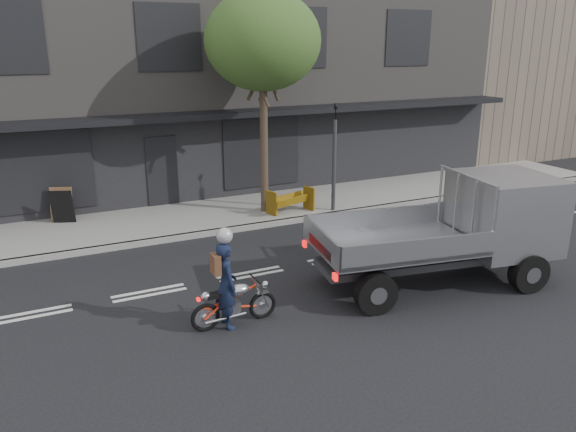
% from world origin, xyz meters
% --- Properties ---
extents(ground, '(80.00, 80.00, 0.00)m').
position_xyz_m(ground, '(0.00, 0.00, 0.00)').
color(ground, black).
rests_on(ground, ground).
extents(sidewalk, '(32.00, 3.20, 0.15)m').
position_xyz_m(sidewalk, '(0.00, 4.70, 0.07)').
color(sidewalk, gray).
rests_on(sidewalk, ground).
extents(kerb, '(32.00, 0.20, 0.15)m').
position_xyz_m(kerb, '(0.00, 3.10, 0.07)').
color(kerb, gray).
rests_on(kerb, ground).
extents(building_main, '(26.00, 10.00, 8.00)m').
position_xyz_m(building_main, '(0.00, 11.30, 4.00)').
color(building_main, slate).
rests_on(building_main, ground).
extents(building_neighbour, '(14.00, 10.00, 10.00)m').
position_xyz_m(building_neighbour, '(20.00, 11.30, 5.00)').
color(building_neighbour, brown).
rests_on(building_neighbour, ground).
extents(street_tree, '(3.40, 3.40, 6.74)m').
position_xyz_m(street_tree, '(2.20, 4.20, 5.28)').
color(street_tree, '#382B21').
rests_on(street_tree, ground).
extents(traffic_light_pole, '(0.12, 0.12, 3.50)m').
position_xyz_m(traffic_light_pole, '(4.20, 3.35, 1.65)').
color(traffic_light_pole, '#2D2D30').
rests_on(traffic_light_pole, ground).
extents(motorcycle, '(1.76, 0.51, 0.91)m').
position_xyz_m(motorcycle, '(-1.20, -2.14, 0.47)').
color(motorcycle, black).
rests_on(motorcycle, ground).
extents(rider, '(0.42, 0.63, 1.72)m').
position_xyz_m(rider, '(-1.35, -2.14, 0.86)').
color(rider, '#121A32').
rests_on(rider, ground).
extents(flatbed_ute, '(5.71, 3.04, 2.52)m').
position_xyz_m(flatbed_ute, '(4.75, -2.48, 1.44)').
color(flatbed_ute, black).
rests_on(flatbed_ute, ground).
extents(construction_barrier, '(1.50, 0.96, 0.78)m').
position_xyz_m(construction_barrier, '(2.87, 3.50, 0.54)').
color(construction_barrier, '#FFB00D').
rests_on(construction_barrier, sidewalk).
extents(sandwich_board, '(0.76, 0.63, 1.02)m').
position_xyz_m(sandwich_board, '(-3.65, 5.58, 0.66)').
color(sandwich_board, black).
rests_on(sandwich_board, sidewalk).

